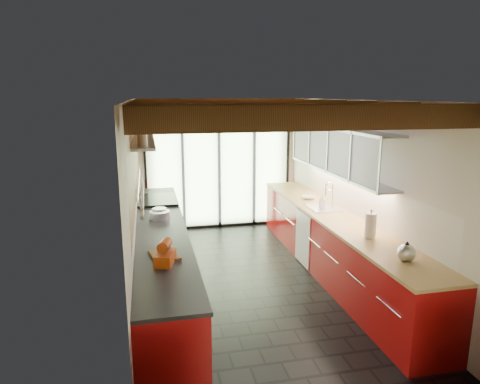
{
  "coord_description": "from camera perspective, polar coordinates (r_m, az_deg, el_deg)",
  "views": [
    {
      "loc": [
        -1.4,
        -5.68,
        2.67
      ],
      "look_at": [
        -0.07,
        0.4,
        1.25
      ],
      "focal_mm": 32.0,
      "sensor_mm": 36.0,
      "label": 1
    }
  ],
  "objects": [
    {
      "name": "ground",
      "position": [
        6.43,
        1.44,
        -11.68
      ],
      "size": [
        5.5,
        5.5,
        0.0
      ],
      "primitive_type": "plane",
      "color": "black",
      "rests_on": "ground"
    },
    {
      "name": "room_shell",
      "position": [
        5.94,
        1.53,
        3.0
      ],
      "size": [
        5.5,
        5.5,
        5.5
      ],
      "color": "silver",
      "rests_on": "ground"
    },
    {
      "name": "ceiling_beams",
      "position": [
        6.22,
        0.72,
        10.94
      ],
      "size": [
        3.14,
        5.06,
        4.9
      ],
      "color": "#593316",
      "rests_on": "ground"
    },
    {
      "name": "glass_door",
      "position": [
        8.55,
        -2.81,
        6.05
      ],
      "size": [
        2.95,
        0.1,
        2.9
      ],
      "color": "#C6EAAD",
      "rests_on": "ground"
    },
    {
      "name": "left_counter",
      "position": [
        6.09,
        -10.4,
        -8.62
      ],
      "size": [
        0.68,
        5.0,
        0.92
      ],
      "color": "#9D0E0E",
      "rests_on": "ground"
    },
    {
      "name": "range_stove",
      "position": [
        7.46,
        -10.83,
        -4.53
      ],
      "size": [
        0.66,
        0.9,
        0.97
      ],
      "color": "silver",
      "rests_on": "ground"
    },
    {
      "name": "right_counter",
      "position": [
        6.66,
        12.25,
        -6.83
      ],
      "size": [
        0.68,
        5.0,
        0.92
      ],
      "color": "#9D0E0E",
      "rests_on": "ground"
    },
    {
      "name": "sink_assembly",
      "position": [
        6.86,
        11.18,
        -1.82
      ],
      "size": [
        0.45,
        0.52,
        0.43
      ],
      "color": "silver",
      "rests_on": "right_counter"
    },
    {
      "name": "upper_cabinets_right",
      "position": [
        6.67,
        12.98,
        5.46
      ],
      "size": [
        0.34,
        3.0,
        3.0
      ],
      "color": "silver",
      "rests_on": "ground"
    },
    {
      "name": "left_wall_fixtures",
      "position": [
        5.92,
        -12.88,
        4.53
      ],
      "size": [
        0.28,
        2.6,
        0.96
      ],
      "color": "silver",
      "rests_on": "ground"
    },
    {
      "name": "stand_mixer",
      "position": [
        4.63,
        -9.97,
        -8.12
      ],
      "size": [
        0.25,
        0.34,
        0.27
      ],
      "color": "#BA400E",
      "rests_on": "left_counter"
    },
    {
      "name": "pot_large",
      "position": [
        6.37,
        -10.7,
        -2.72
      ],
      "size": [
        0.24,
        0.24,
        0.13
      ],
      "primitive_type": "cylinder",
      "rotation": [
        0.0,
        0.0,
        0.23
      ],
      "color": "silver",
      "rests_on": "left_counter"
    },
    {
      "name": "pot_small",
      "position": [
        6.28,
        -10.67,
        -3.02
      ],
      "size": [
        0.37,
        0.37,
        0.11
      ],
      "primitive_type": "cylinder",
      "rotation": [
        0.0,
        0.0,
        0.35
      ],
      "color": "silver",
      "rests_on": "left_counter"
    },
    {
      "name": "cutting_board",
      "position": [
        4.84,
        -10.04,
        -8.32
      ],
      "size": [
        0.36,
        0.44,
        0.03
      ],
      "primitive_type": "cube",
      "rotation": [
        0.0,
        0.0,
        0.24
      ],
      "color": "brown",
      "rests_on": "left_counter"
    },
    {
      "name": "kettle",
      "position": [
        4.96,
        21.32,
        -7.44
      ],
      "size": [
        0.26,
        0.27,
        0.23
      ],
      "color": "silver",
      "rests_on": "right_counter"
    },
    {
      "name": "paper_towel",
      "position": [
        5.57,
        17.01,
        -4.34
      ],
      "size": [
        0.17,
        0.17,
        0.37
      ],
      "color": "white",
      "rests_on": "right_counter"
    },
    {
      "name": "soap_bottle",
      "position": [
        6.88,
        10.92,
        -1.18
      ],
      "size": [
        0.13,
        0.13,
        0.22
      ],
      "primitive_type": "imported",
      "rotation": [
        0.0,
        0.0,
        -0.35
      ],
      "color": "silver",
      "rests_on": "right_counter"
    },
    {
      "name": "bowl",
      "position": [
        7.42,
        9.14,
        -0.73
      ],
      "size": [
        0.25,
        0.25,
        0.05
      ],
      "primitive_type": "imported",
      "rotation": [
        0.0,
        0.0,
        -0.16
      ],
      "color": "silver",
      "rests_on": "right_counter"
    }
  ]
}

